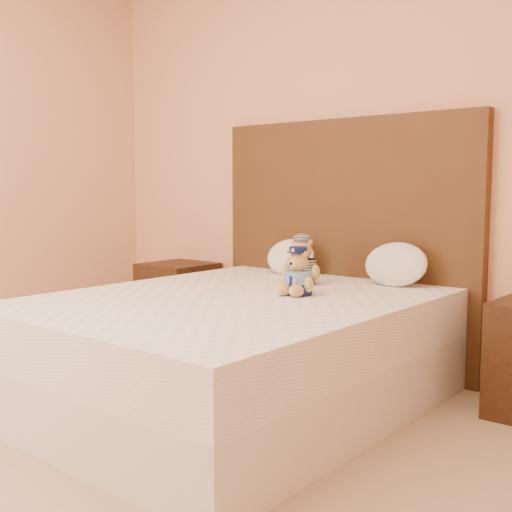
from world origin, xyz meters
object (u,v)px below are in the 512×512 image
Objects in this scene: teddy_prisoner at (302,261)px; pillow_right at (396,262)px; nightstand_left at (178,301)px; pillow_left at (290,255)px; teddy_police at (298,271)px; bed at (235,351)px.

teddy_prisoner is 0.71× the size of pillow_right.
teddy_prisoner is at bearing -147.07° from pillow_right.
pillow_left is at bearing 1.76° from nightstand_left.
teddy_prisoner is (-0.20, 0.31, 0.01)m from teddy_police.
pillow_right is at bearing 1.01° from nightstand_left.
pillow_right is at bearing 14.76° from teddy_prisoner.
teddy_prisoner is at bearing 122.19° from teddy_police.
teddy_prisoner reaches higher than pillow_left.
teddy_police is at bearing -75.39° from teddy_prisoner.
nightstand_left is 1.05m from pillow_left.
teddy_prisoner is at bearing -11.19° from nightstand_left.
teddy_prisoner reaches higher than pillow_right.
pillow_left is (-0.29, 0.28, -0.01)m from teddy_prisoner.
pillow_left is (0.98, 0.03, 0.40)m from nightstand_left.
pillow_right is at bearing 61.76° from bed.
pillow_right reaches higher than nightstand_left.
pillow_left reaches higher than nightstand_left.
bed is at bearing -118.24° from pillow_right.
teddy_police is 0.70× the size of pillow_left.
teddy_prisoner is (0.01, 0.55, 0.41)m from bed.
nightstand_left is at bearing -178.24° from pillow_left.
bed is at bearing -32.62° from nightstand_left.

